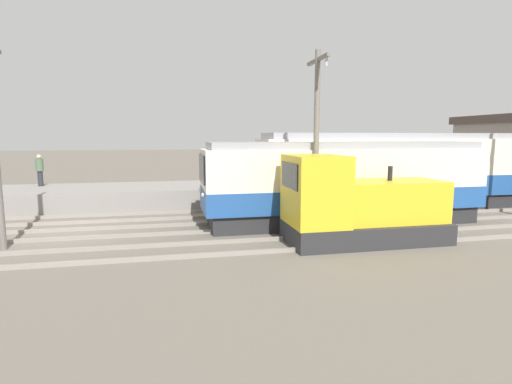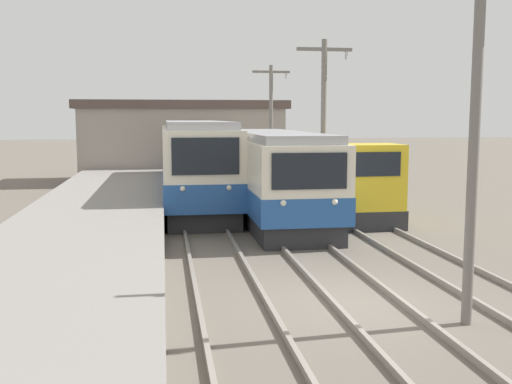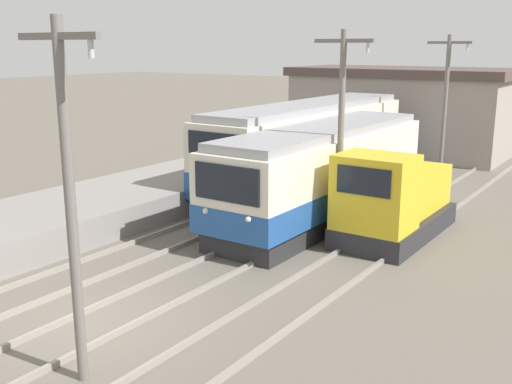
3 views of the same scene
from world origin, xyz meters
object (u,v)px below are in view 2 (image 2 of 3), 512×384
object	(u,v)px
catenary_mast_near	(475,133)
catenary_mast_mid	(324,125)
commuter_train_left	(195,167)
commuter_train_center	(273,179)
shunting_locomotive	(354,189)
catenary_mast_far	(271,123)

from	to	relation	value
catenary_mast_near	catenary_mast_mid	distance (m)	10.56
commuter_train_left	catenary_mast_near	xyz separation A→B (m)	(4.31, -16.18, 1.90)
commuter_train_center	catenary_mast_near	world-z (taller)	catenary_mast_near
commuter_train_center	shunting_locomotive	distance (m)	3.12
shunting_locomotive	catenary_mast_far	distance (m)	10.01
commuter_train_center	catenary_mast_near	size ratio (longest dim) A/B	1.76
commuter_train_left	catenary_mast_far	world-z (taller)	catenary_mast_far
commuter_train_left	catenary_mast_near	distance (m)	16.85
catenary_mast_mid	catenary_mast_far	bearing A→B (deg)	90.00
commuter_train_center	catenary_mast_far	size ratio (longest dim) A/B	1.76
catenary_mast_mid	commuter_train_left	bearing A→B (deg)	127.48
commuter_train_center	catenary_mast_far	xyz separation A→B (m)	(1.51, 8.82, 2.06)
catenary_mast_near	catenary_mast_far	world-z (taller)	same
commuter_train_center	shunting_locomotive	bearing A→B (deg)	-14.45
commuter_train_left	shunting_locomotive	bearing A→B (deg)	-38.72
commuter_train_left	catenary_mast_mid	size ratio (longest dim) A/B	2.03
commuter_train_center	catenary_mast_mid	size ratio (longest dim) A/B	1.76
shunting_locomotive	catenary_mast_near	size ratio (longest dim) A/B	0.82
commuter_train_left	catenary_mast_far	bearing A→B (deg)	48.94
commuter_train_left	catenary_mast_far	distance (m)	6.83
commuter_train_left	shunting_locomotive	distance (m)	7.45
commuter_train_center	catenary_mast_near	distance (m)	12.57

